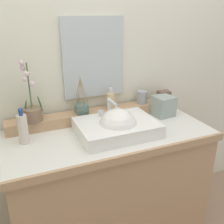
# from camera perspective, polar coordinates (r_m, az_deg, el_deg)

# --- Properties ---
(wall_back) EXTENTS (2.95, 0.20, 2.44)m
(wall_back) POSITION_cam_1_polar(r_m,az_deg,el_deg) (1.82, -5.51, 11.83)
(wall_back) COLOR silver
(wall_back) RESTS_ON ground
(vanity_cabinet) EXTENTS (1.25, 0.58, 0.84)m
(vanity_cabinet) POSITION_cam_1_polar(r_m,az_deg,el_deg) (1.81, -0.56, -16.29)
(vanity_cabinet) COLOR tan
(vanity_cabinet) RESTS_ON ground
(back_ledge) EXTENTS (1.18, 0.12, 0.07)m
(back_ledge) POSITION_cam_1_polar(r_m,az_deg,el_deg) (1.76, -3.31, -0.56)
(back_ledge) COLOR tan
(back_ledge) RESTS_ON vanity_cabinet
(sink_basin) EXTENTS (0.47, 0.34, 0.27)m
(sink_basin) POSITION_cam_1_polar(r_m,az_deg,el_deg) (1.55, 1.19, -3.48)
(sink_basin) COLOR white
(sink_basin) RESTS_ON vanity_cabinet
(potted_plant) EXTENTS (0.13, 0.12, 0.37)m
(potted_plant) POSITION_cam_1_polar(r_m,az_deg,el_deg) (1.62, -17.23, 0.52)
(potted_plant) COLOR #7A5E48
(potted_plant) RESTS_ON back_ledge
(soap_dispenser) EXTENTS (0.05, 0.06, 0.14)m
(soap_dispenser) POSITION_cam_1_polar(r_m,az_deg,el_deg) (1.76, -0.30, 2.67)
(soap_dispenser) COLOR #DEBD87
(soap_dispenser) RESTS_ON back_ledge
(tumbler_cup) EXTENTS (0.08, 0.08, 0.09)m
(tumbler_cup) POSITION_cam_1_polar(r_m,az_deg,el_deg) (1.87, 6.65, 3.26)
(tumbler_cup) COLOR #94999D
(tumbler_cup) RESTS_ON back_ledge
(reed_diffuser) EXTENTS (0.11, 0.09, 0.25)m
(reed_diffuser) POSITION_cam_1_polar(r_m,az_deg,el_deg) (1.69, -6.78, 0.84)
(reed_diffuser) COLOR #506B61
(reed_diffuser) RESTS_ON back_ledge
(trinket_box) EXTENTS (0.09, 0.07, 0.08)m
(trinket_box) POSITION_cam_1_polar(r_m,az_deg,el_deg) (1.94, 11.34, 3.47)
(trinket_box) COLOR brown
(trinket_box) RESTS_ON back_ledge
(lotion_bottle) EXTENTS (0.06, 0.06, 0.20)m
(lotion_bottle) POSITION_cam_1_polar(r_m,az_deg,el_deg) (1.51, -19.05, -3.46)
(lotion_bottle) COLOR beige
(lotion_bottle) RESTS_ON vanity_cabinet
(tissue_box) EXTENTS (0.15, 0.15, 0.14)m
(tissue_box) POSITION_cam_1_polar(r_m,az_deg,el_deg) (1.84, 11.27, 1.31)
(tissue_box) COLOR #92A29A
(tissue_box) RESTS_ON vanity_cabinet
(mirror) EXTENTS (0.41, 0.02, 0.51)m
(mirror) POSITION_cam_1_polar(r_m,az_deg,el_deg) (1.72, -4.09, 11.78)
(mirror) COLOR silver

